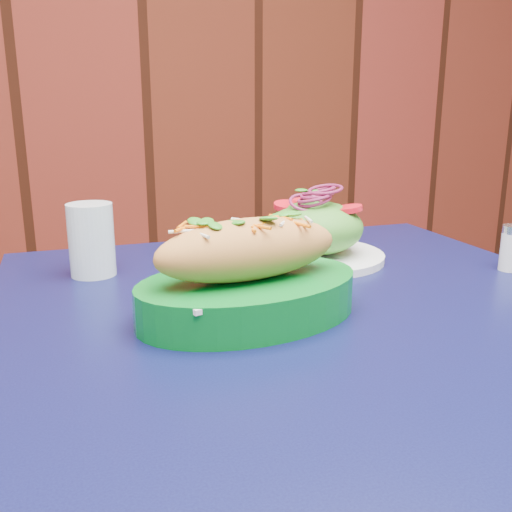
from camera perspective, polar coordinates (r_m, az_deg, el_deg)
name	(u,v)px	position (r m, az deg, el deg)	size (l,w,h in m)	color
cafe_table	(312,366)	(0.77, 5.66, -10.85)	(0.85, 0.85, 0.75)	black
banh_mi_basket	(249,277)	(0.68, -0.73, -2.11)	(0.30, 0.21, 0.13)	#056B1E
salad_plate	(315,232)	(0.93, 5.94, 2.40)	(0.23, 0.23, 0.12)	white
water_glass	(91,240)	(0.88, -16.13, 1.57)	(0.07, 0.07, 0.11)	silver
salt_shaker	(511,248)	(0.96, 24.16, 0.73)	(0.03, 0.03, 0.07)	white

